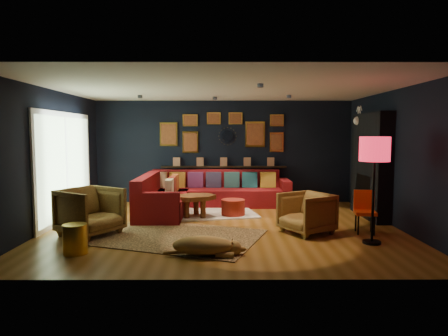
{
  "coord_description": "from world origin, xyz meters",
  "views": [
    {
      "loc": [
        -0.02,
        -7.46,
        1.78
      ],
      "look_at": [
        0.0,
        0.3,
        1.1
      ],
      "focal_mm": 32.0,
      "sensor_mm": 36.0,
      "label": 1
    }
  ],
  "objects_px": {
    "coffee_table": "(195,199)",
    "dog": "(203,242)",
    "gold_stool": "(75,239)",
    "pouf": "(233,207)",
    "sectional": "(198,195)",
    "armchair_left": "(90,209)",
    "orange_chair": "(365,208)",
    "armchair_right": "(306,211)",
    "floor_lamp": "(375,154)"
  },
  "relations": [
    {
      "from": "armchair_left",
      "to": "floor_lamp",
      "type": "distance_m",
      "value": 4.85
    },
    {
      "from": "pouf",
      "to": "floor_lamp",
      "type": "xyz_separation_m",
      "value": [
        2.19,
        -2.14,
        1.26
      ]
    },
    {
      "from": "orange_chair",
      "to": "dog",
      "type": "height_order",
      "value": "orange_chair"
    },
    {
      "from": "pouf",
      "to": "armchair_left",
      "type": "height_order",
      "value": "armchair_left"
    },
    {
      "from": "floor_lamp",
      "to": "dog",
      "type": "relative_size",
      "value": 1.42
    },
    {
      "from": "gold_stool",
      "to": "dog",
      "type": "distance_m",
      "value": 1.9
    },
    {
      "from": "armchair_right",
      "to": "gold_stool",
      "type": "bearing_deg",
      "value": -102.45
    },
    {
      "from": "sectional",
      "to": "armchair_left",
      "type": "height_order",
      "value": "armchair_left"
    },
    {
      "from": "orange_chair",
      "to": "armchair_left",
      "type": "bearing_deg",
      "value": -168.82
    },
    {
      "from": "armchair_right",
      "to": "armchair_left",
      "type": "bearing_deg",
      "value": -118.85
    },
    {
      "from": "floor_lamp",
      "to": "dog",
      "type": "distance_m",
      "value": 3.04
    },
    {
      "from": "gold_stool",
      "to": "pouf",
      "type": "bearing_deg",
      "value": 48.08
    },
    {
      "from": "armchair_left",
      "to": "armchair_right",
      "type": "xyz_separation_m",
      "value": [
        3.8,
        0.13,
        -0.06
      ]
    },
    {
      "from": "pouf",
      "to": "armchair_left",
      "type": "relative_size",
      "value": 0.55
    },
    {
      "from": "orange_chair",
      "to": "dog",
      "type": "xyz_separation_m",
      "value": [
        -2.82,
        -1.36,
        -0.24
      ]
    },
    {
      "from": "sectional",
      "to": "armchair_left",
      "type": "distance_m",
      "value": 2.96
    },
    {
      "from": "gold_stool",
      "to": "dog",
      "type": "height_order",
      "value": "gold_stool"
    },
    {
      "from": "coffee_table",
      "to": "armchair_right",
      "type": "bearing_deg",
      "value": -32.22
    },
    {
      "from": "gold_stool",
      "to": "orange_chair",
      "type": "bearing_deg",
      "value": 14.83
    },
    {
      "from": "sectional",
      "to": "pouf",
      "type": "distance_m",
      "value": 1.16
    },
    {
      "from": "floor_lamp",
      "to": "pouf",
      "type": "bearing_deg",
      "value": 135.67
    },
    {
      "from": "armchair_left",
      "to": "orange_chair",
      "type": "xyz_separation_m",
      "value": [
        4.84,
        0.16,
        -0.01
      ]
    },
    {
      "from": "coffee_table",
      "to": "pouf",
      "type": "bearing_deg",
      "value": 11.16
    },
    {
      "from": "coffee_table",
      "to": "floor_lamp",
      "type": "distance_m",
      "value": 3.74
    },
    {
      "from": "dog",
      "to": "armchair_left",
      "type": "bearing_deg",
      "value": 151.44
    },
    {
      "from": "floor_lamp",
      "to": "orange_chair",
      "type": "bearing_deg",
      "value": 79.99
    },
    {
      "from": "pouf",
      "to": "floor_lamp",
      "type": "relative_size",
      "value": 0.29
    },
    {
      "from": "gold_stool",
      "to": "orange_chair",
      "type": "height_order",
      "value": "orange_chair"
    },
    {
      "from": "coffee_table",
      "to": "pouf",
      "type": "height_order",
      "value": "coffee_table"
    },
    {
      "from": "pouf",
      "to": "armchair_left",
      "type": "distance_m",
      "value": 3.0
    },
    {
      "from": "sectional",
      "to": "orange_chair",
      "type": "distance_m",
      "value": 3.85
    },
    {
      "from": "sectional",
      "to": "pouf",
      "type": "relative_size",
      "value": 6.73
    },
    {
      "from": "coffee_table",
      "to": "gold_stool",
      "type": "bearing_deg",
      "value": -122.46
    },
    {
      "from": "coffee_table",
      "to": "orange_chair",
      "type": "relative_size",
      "value": 1.4
    },
    {
      "from": "pouf",
      "to": "dog",
      "type": "xyz_separation_m",
      "value": [
        -0.51,
        -2.79,
        0.01
      ]
    },
    {
      "from": "gold_stool",
      "to": "sectional",
      "type": "bearing_deg",
      "value": 65.6
    },
    {
      "from": "armchair_left",
      "to": "gold_stool",
      "type": "relative_size",
      "value": 2.07
    },
    {
      "from": "coffee_table",
      "to": "armchair_left",
      "type": "height_order",
      "value": "armchair_left"
    },
    {
      "from": "sectional",
      "to": "armchair_right",
      "type": "xyz_separation_m",
      "value": [
        2.08,
        -2.28,
        0.08
      ]
    },
    {
      "from": "dog",
      "to": "gold_stool",
      "type": "bearing_deg",
      "value": 178.71
    },
    {
      "from": "gold_stool",
      "to": "coffee_table",
      "type": "bearing_deg",
      "value": 57.54
    },
    {
      "from": "dog",
      "to": "armchair_right",
      "type": "bearing_deg",
      "value": 38.88
    },
    {
      "from": "sectional",
      "to": "gold_stool",
      "type": "xyz_separation_m",
      "value": [
        -1.59,
        -3.5,
        -0.1
      ]
    },
    {
      "from": "pouf",
      "to": "dog",
      "type": "relative_size",
      "value": 0.42
    },
    {
      "from": "gold_stool",
      "to": "dog",
      "type": "relative_size",
      "value": 0.36
    },
    {
      "from": "dog",
      "to": "floor_lamp",
      "type": "bearing_deg",
      "value": 15.66
    },
    {
      "from": "coffee_table",
      "to": "armchair_right",
      "type": "relative_size",
      "value": 1.34
    },
    {
      "from": "sectional",
      "to": "gold_stool",
      "type": "relative_size",
      "value": 7.72
    },
    {
      "from": "armchair_left",
      "to": "floor_lamp",
      "type": "bearing_deg",
      "value": -63.75
    },
    {
      "from": "coffee_table",
      "to": "dog",
      "type": "distance_m",
      "value": 2.65
    }
  ]
}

